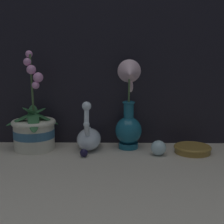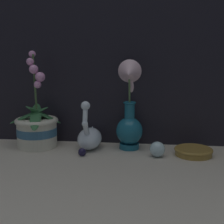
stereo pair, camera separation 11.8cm
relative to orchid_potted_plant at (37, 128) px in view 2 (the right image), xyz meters
name	(u,v)px [view 2 (the right image)]	position (x,y,z in m)	size (l,w,h in m)	color
ground_plane	(108,160)	(0.30, -0.13, -0.08)	(2.80, 2.80, 0.00)	#BCB2A3
orchid_potted_plant	(37,128)	(0.00, 0.00, 0.00)	(0.21, 0.21, 0.38)	beige
swan_figurine	(90,136)	(0.21, 0.00, -0.03)	(0.09, 0.18, 0.20)	silver
blue_vase	(129,116)	(0.37, 0.01, 0.05)	(0.10, 0.14, 0.35)	#195B75
glass_sphere	(157,149)	(0.48, -0.07, -0.05)	(0.06, 0.06, 0.06)	silver
amber_dish	(193,151)	(0.61, -0.04, -0.06)	(0.14, 0.14, 0.03)	olive
glass_bauble	(82,152)	(0.20, -0.10, -0.06)	(0.03, 0.03, 0.03)	#191433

